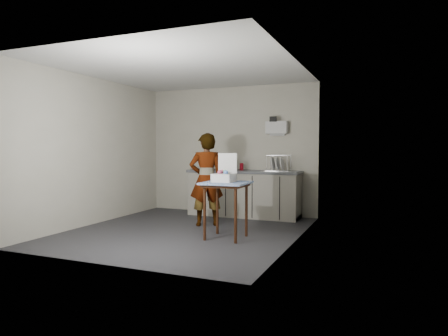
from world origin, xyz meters
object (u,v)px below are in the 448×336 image
at_px(kitchen_counter, 244,195).
at_px(standing_man, 206,180).
at_px(soda_can, 242,167).
at_px(dark_bottle, 228,164).
at_px(side_table, 226,189).
at_px(soap_bottle, 231,162).
at_px(bakery_box, 224,175).
at_px(dish_rack, 278,167).
at_px(paper_towel, 207,163).

height_order(kitchen_counter, standing_man, standing_man).
relative_size(standing_man, soda_can, 11.65).
bearing_deg(standing_man, dark_bottle, -118.97).
bearing_deg(side_table, soda_can, 102.58).
bearing_deg(dark_bottle, kitchen_counter, 2.72).
distance_m(kitchen_counter, soap_bottle, 0.69).
distance_m(standing_man, bakery_box, 1.00).
xyz_separation_m(standing_man, dark_bottle, (-0.05, 1.11, 0.23)).
bearing_deg(dish_rack, soda_can, 178.84).
relative_size(kitchen_counter, dish_rack, 5.07).
height_order(soda_can, dark_bottle, dark_bottle).
relative_size(side_table, standing_man, 0.53).
height_order(side_table, soda_can, soda_can).
distance_m(kitchen_counter, bakery_box, 1.98).
bearing_deg(bakery_box, dark_bottle, 109.50).
relative_size(standing_man, dish_rack, 3.64).
xyz_separation_m(dish_rack, bakery_box, (-0.33, -1.92, -0.04)).
relative_size(paper_towel, dish_rack, 0.65).
height_order(side_table, bakery_box, bakery_box).
distance_m(standing_man, dark_bottle, 1.14).
height_order(standing_man, soda_can, standing_man).
height_order(standing_man, dark_bottle, standing_man).
relative_size(standing_man, paper_towel, 5.60).
bearing_deg(side_table, soap_bottle, 108.60).
distance_m(soda_can, bakery_box, 1.98).
xyz_separation_m(kitchen_counter, bakery_box, (0.36, -1.88, 0.52)).
distance_m(kitchen_counter, dish_rack, 0.88).
bearing_deg(paper_towel, soda_can, 12.01).
distance_m(soap_bottle, soda_can, 0.24).
distance_m(kitchen_counter, side_table, 1.97).
bearing_deg(kitchen_counter, dish_rack, 2.86).
distance_m(soda_can, dish_rack, 0.75).
relative_size(dish_rack, bakery_box, 1.04).
relative_size(dark_bottle, dish_rack, 0.55).
bearing_deg(dark_bottle, bakery_box, -69.56).
distance_m(side_table, soap_bottle, 1.95).
bearing_deg(soap_bottle, standing_man, -92.78).
relative_size(dark_bottle, bakery_box, 0.57).
xyz_separation_m(side_table, bakery_box, (-0.04, 0.03, 0.20)).
xyz_separation_m(standing_man, soap_bottle, (0.05, 1.03, 0.26)).
relative_size(soap_bottle, dark_bottle, 1.28).
distance_m(side_table, paper_towel, 2.17).
relative_size(soda_can, dark_bottle, 0.57).
distance_m(kitchen_counter, dark_bottle, 0.69).
bearing_deg(dish_rack, side_table, -98.35).
height_order(soap_bottle, soda_can, soap_bottle).
distance_m(soap_bottle, paper_towel, 0.52).
xyz_separation_m(kitchen_counter, paper_towel, (-0.76, -0.10, 0.62)).
distance_m(side_table, dish_rack, 1.98).
height_order(kitchen_counter, side_table, kitchen_counter).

